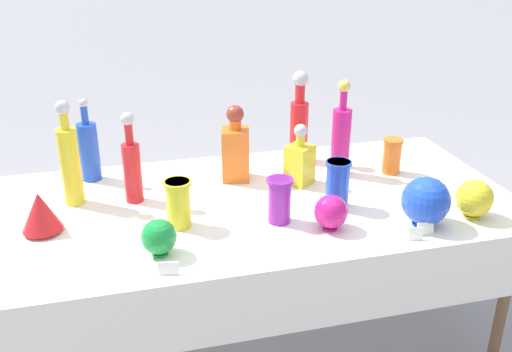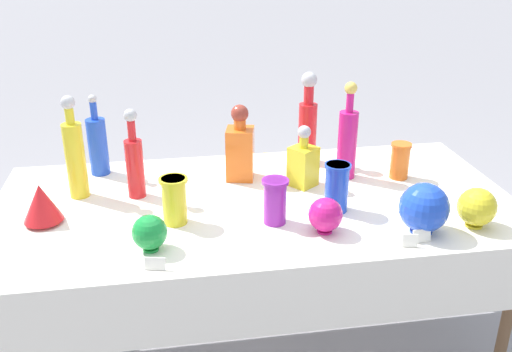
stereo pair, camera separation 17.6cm
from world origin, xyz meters
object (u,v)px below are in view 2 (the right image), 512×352
(tall_bottle_1, at_px, (347,140))
(slender_vase_1, at_px, (337,186))
(tall_bottle_2, at_px, (75,155))
(round_bowl_3, at_px, (424,208))
(slender_vase_3, at_px, (275,199))
(cardboard_box_behind_left, at_px, (261,204))
(tall_bottle_0, at_px, (135,162))
(square_decanter_0, at_px, (240,148))
(tall_bottle_3, at_px, (308,123))
(slender_vase_2, at_px, (174,199))
(slender_vase_0, at_px, (400,159))
(fluted_vase_0, at_px, (41,203))
(round_bowl_1, at_px, (477,207))
(square_decanter_1, at_px, (303,163))
(round_bowl_2, at_px, (150,232))
(cardboard_box_behind_right, at_px, (304,198))
(round_bowl_0, at_px, (325,215))
(tall_bottle_4, at_px, (98,144))

(tall_bottle_1, relative_size, slender_vase_1, 2.21)
(tall_bottle_2, relative_size, round_bowl_3, 2.26)
(slender_vase_3, relative_size, cardboard_box_behind_left, 0.32)
(tall_bottle_0, distance_m, square_decanter_0, 0.43)
(tall_bottle_3, distance_m, slender_vase_2, 0.77)
(square_decanter_0, xyz_separation_m, slender_vase_1, (0.31, -0.35, -0.03))
(slender_vase_0, bearing_deg, slender_vase_3, -152.63)
(tall_bottle_2, relative_size, fluted_vase_0, 2.73)
(tall_bottle_1, relative_size, round_bowl_1, 2.85)
(square_decanter_1, bearing_deg, square_decanter_0, 154.88)
(slender_vase_3, height_order, cardboard_box_behind_left, slender_vase_3)
(round_bowl_2, height_order, round_bowl_3, round_bowl_3)
(tall_bottle_3, height_order, square_decanter_1, tall_bottle_3)
(tall_bottle_2, height_order, fluted_vase_0, tall_bottle_2)
(square_decanter_0, distance_m, cardboard_box_behind_right, 1.25)
(tall_bottle_1, height_order, round_bowl_3, tall_bottle_1)
(square_decanter_0, relative_size, round_bowl_0, 2.51)
(square_decanter_0, relative_size, round_bowl_3, 1.78)
(slender_vase_2, bearing_deg, slender_vase_3, -9.02)
(slender_vase_3, bearing_deg, tall_bottle_2, 154.58)
(tall_bottle_2, height_order, round_bowl_2, tall_bottle_2)
(tall_bottle_0, distance_m, slender_vase_1, 0.76)
(tall_bottle_1, height_order, round_bowl_2, tall_bottle_1)
(slender_vase_2, bearing_deg, slender_vase_0, 14.89)
(round_bowl_0, distance_m, cardboard_box_behind_left, 1.63)
(tall_bottle_2, bearing_deg, square_decanter_0, 6.28)
(cardboard_box_behind_left, bearing_deg, tall_bottle_1, -80.29)
(tall_bottle_0, bearing_deg, slender_vase_3, -31.62)
(tall_bottle_1, bearing_deg, round_bowl_0, -115.54)
(fluted_vase_0, distance_m, round_bowl_3, 1.31)
(square_decanter_1, xyz_separation_m, slender_vase_3, (-0.17, -0.29, -0.01))
(slender_vase_1, bearing_deg, slender_vase_3, -166.54)
(slender_vase_1, bearing_deg, slender_vase_2, -179.77)
(tall_bottle_2, height_order, slender_vase_3, tall_bottle_2)
(square_decanter_1, relative_size, round_bowl_2, 2.08)
(slender_vase_2, xyz_separation_m, round_bowl_0, (0.50, -0.15, -0.03))
(tall_bottle_0, bearing_deg, slender_vase_0, 0.19)
(square_decanter_1, bearing_deg, tall_bottle_3, 72.65)
(tall_bottle_1, bearing_deg, square_decanter_0, 172.47)
(tall_bottle_2, xyz_separation_m, tall_bottle_4, (0.06, 0.21, -0.04))
(tall_bottle_3, height_order, fluted_vase_0, tall_bottle_3)
(tall_bottle_0, xyz_separation_m, round_bowl_3, (0.97, -0.45, -0.05))
(tall_bottle_3, bearing_deg, square_decanter_0, -157.09)
(tall_bottle_3, relative_size, round_bowl_3, 2.28)
(tall_bottle_2, distance_m, cardboard_box_behind_right, 1.67)
(slender_vase_0, distance_m, fluted_vase_0, 1.40)
(tall_bottle_1, xyz_separation_m, tall_bottle_3, (-0.12, 0.19, 0.02))
(tall_bottle_2, height_order, square_decanter_0, tall_bottle_2)
(slender_vase_2, bearing_deg, tall_bottle_3, 39.12)
(tall_bottle_0, xyz_separation_m, tall_bottle_4, (-0.16, 0.25, -0.01))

